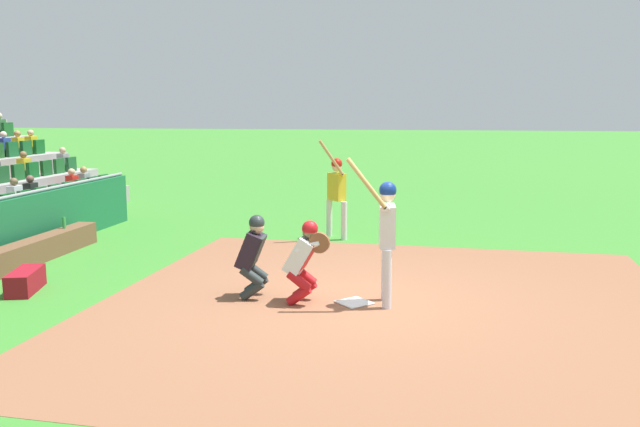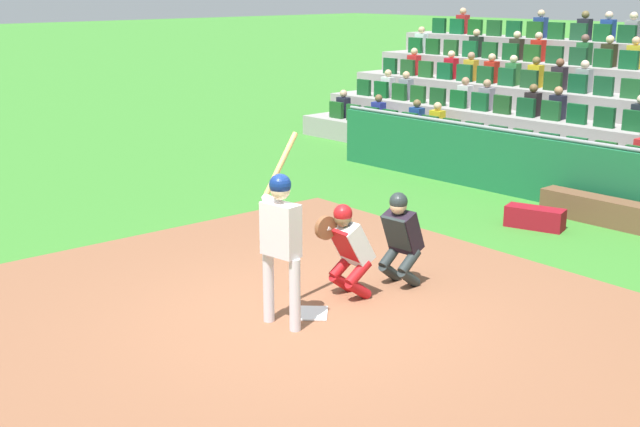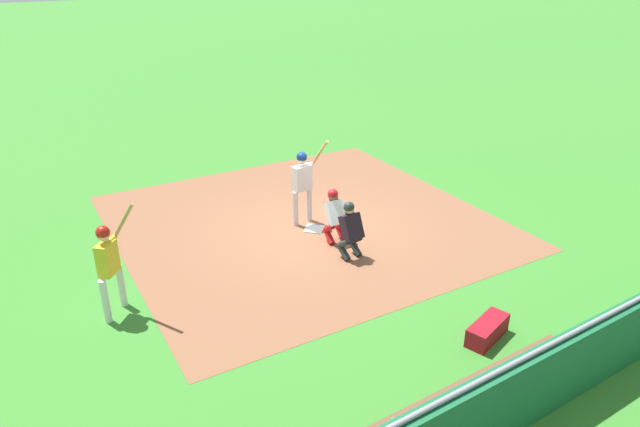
% 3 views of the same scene
% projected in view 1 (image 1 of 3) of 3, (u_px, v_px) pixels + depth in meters
% --- Properties ---
extents(ground_plane, '(160.00, 160.00, 0.00)m').
position_uv_depth(ground_plane, '(354.00, 303.00, 9.74)').
color(ground_plane, '#3A822C').
extents(infield_dirt_patch, '(8.93, 8.78, 0.01)m').
position_uv_depth(infield_dirt_patch, '(388.00, 305.00, 9.66)').
color(infield_dirt_patch, brown).
rests_on(infield_dirt_patch, ground_plane).
extents(home_plate_marker, '(0.62, 0.62, 0.02)m').
position_uv_depth(home_plate_marker, '(354.00, 302.00, 9.74)').
color(home_plate_marker, white).
rests_on(home_plate_marker, infield_dirt_patch).
extents(batter_at_plate, '(0.67, 0.70, 2.19)m').
position_uv_depth(batter_at_plate, '(387.00, 229.00, 9.52)').
color(batter_at_plate, silver).
rests_on(batter_at_plate, ground_plane).
extents(catcher_crouching, '(0.49, 0.71, 1.26)m').
position_uv_depth(catcher_crouching, '(305.00, 257.00, 9.66)').
color(catcher_crouching, red).
rests_on(catcher_crouching, ground_plane).
extents(home_plate_umpire, '(0.48, 0.48, 1.30)m').
position_uv_depth(home_plate_umpire, '(253.00, 252.00, 9.95)').
color(home_plate_umpire, '#252D2D').
rests_on(home_plate_umpire, ground_plane).
extents(dugout_bench, '(4.26, 0.40, 0.44)m').
position_uv_depth(dugout_bench, '(28.00, 253.00, 12.13)').
color(dugout_bench, brown).
rests_on(dugout_bench, ground_plane).
extents(water_bottle_on_bench, '(0.07, 0.07, 0.23)m').
position_uv_depth(water_bottle_on_bench, '(64.00, 223.00, 13.39)').
color(water_bottle_on_bench, green).
rests_on(water_bottle_on_bench, dugout_bench).
extents(equipment_duffel_bag, '(1.00, 0.61, 0.34)m').
position_uv_depth(equipment_duffel_bag, '(25.00, 281.00, 10.35)').
color(equipment_duffel_bag, maroon).
rests_on(equipment_duffel_bag, ground_plane).
extents(on_deck_batter, '(0.82, 0.62, 2.21)m').
position_uv_depth(on_deck_batter, '(337.00, 189.00, 14.49)').
color(on_deck_batter, silver).
rests_on(on_deck_batter, ground_plane).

